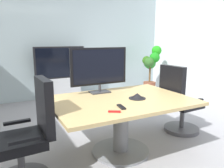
% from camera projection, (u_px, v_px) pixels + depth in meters
% --- Properties ---
extents(ground_plane, '(7.45, 7.45, 0.00)m').
position_uv_depth(ground_plane, '(114.00, 151.00, 2.98)').
color(ground_plane, '#99999E').
extents(wall_back_glass_partition, '(6.28, 0.10, 2.92)m').
position_uv_depth(wall_back_glass_partition, '(53.00, 40.00, 5.49)').
color(wall_back_glass_partition, '#9EB2B7').
rests_on(wall_back_glass_partition, ground).
extents(conference_table, '(1.75, 1.24, 0.73)m').
position_uv_depth(conference_table, '(121.00, 113.00, 2.87)').
color(conference_table, tan).
rests_on(conference_table, ground).
extents(office_chair_left, '(0.60, 0.58, 1.09)m').
position_uv_depth(office_chair_left, '(29.00, 140.00, 2.30)').
color(office_chair_left, '#4C4C51').
rests_on(office_chair_left, ground).
extents(office_chair_right, '(0.61, 0.59, 1.09)m').
position_uv_depth(office_chair_right, '(179.00, 105.00, 3.52)').
color(office_chair_right, '#4C4C51').
rests_on(office_chair_right, ground).
extents(tv_monitor, '(0.84, 0.18, 0.64)m').
position_uv_depth(tv_monitor, '(99.00, 68.00, 3.11)').
color(tv_monitor, '#333338').
rests_on(tv_monitor, conference_table).
extents(wall_display_unit, '(1.20, 0.36, 1.31)m').
position_uv_depth(wall_display_unit, '(61.00, 82.00, 5.40)').
color(wall_display_unit, '#B7BABC').
rests_on(wall_display_unit, ground).
extents(potted_plant, '(0.58, 0.53, 1.30)m').
position_uv_depth(potted_plant, '(151.00, 66.00, 6.13)').
color(potted_plant, brown).
rests_on(potted_plant, ground).
extents(conference_phone, '(0.22, 0.22, 0.07)m').
position_uv_depth(conference_phone, '(137.00, 96.00, 2.84)').
color(conference_phone, black).
rests_on(conference_phone, conference_table).
extents(remote_control, '(0.07, 0.18, 0.02)m').
position_uv_depth(remote_control, '(121.00, 107.00, 2.47)').
color(remote_control, black).
rests_on(remote_control, conference_table).
extents(whiteboard_marker, '(0.12, 0.09, 0.02)m').
position_uv_depth(whiteboard_marker, '(114.00, 112.00, 2.31)').
color(whiteboard_marker, red).
rests_on(whiteboard_marker, conference_table).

